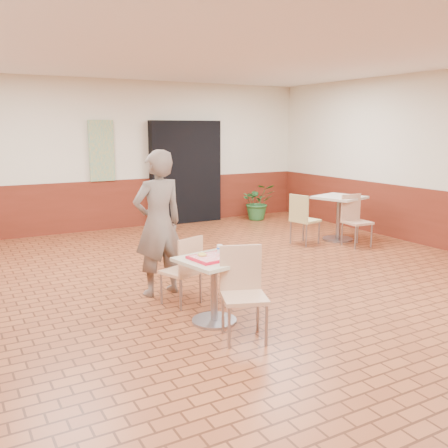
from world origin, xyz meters
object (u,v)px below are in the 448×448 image
ring_donut (202,255)px  customer (158,224)px  chair_main_front (243,288)px  chair_second_front (355,217)px  paper_cup (220,248)px  second_table (339,211)px  long_john_donut (226,254)px  serving_tray (214,257)px  main_table (214,280)px  chair_main_back (185,267)px  chair_second_left (303,217)px  potted_plant (258,202)px

ring_donut → customer: bearing=92.6°
customer → ring_donut: bearing=85.6°
chair_main_front → chair_second_front: 4.46m
paper_cup → second_table: 4.40m
long_john_donut → second_table: size_ratio=0.17×
serving_tray → paper_cup: paper_cup is taller
main_table → ring_donut: 0.30m
chair_main_front → long_john_donut: 0.47m
main_table → ring_donut: ring_donut is taller
chair_main_front → long_john_donut: (0.03, 0.40, 0.24)m
chair_main_back → main_table: bearing=74.8°
main_table → customer: customer is taller
chair_main_back → ring_donut: size_ratio=8.45×
long_john_donut → chair_second_left: chair_second_left is taller
paper_cup → main_table: bearing=-139.5°
chair_second_left → potted_plant: 2.52m
chair_main_back → potted_plant: size_ratio=1.01×
second_table → chair_second_front: 0.47m
chair_main_back → chair_second_left: size_ratio=0.92×
chair_second_left → customer: bearing=99.1°
paper_cup → chair_second_left: bearing=38.2°
main_table → customer: (-0.16, 1.15, 0.43)m
chair_main_back → ring_donut: (-0.06, -0.58, 0.29)m
chair_main_front → chair_second_front: (3.76, 2.40, -0.01)m
chair_main_front → second_table: bearing=56.8°
chair_main_front → potted_plant: 6.47m
second_table → chair_second_front: chair_second_front is taller
long_john_donut → serving_tray: bearing=147.1°
second_table → chair_second_front: (-0.05, -0.46, -0.05)m
chair_main_front → chair_second_front: size_ratio=1.01×
chair_main_back → long_john_donut: size_ratio=5.75×
chair_second_front → potted_plant: bearing=95.3°
main_table → chair_second_left: (3.08, 2.43, 0.03)m
potted_plant → customer: bearing=-136.2°
chair_second_left → long_john_donut: bearing=117.4°
chair_main_front → ring_donut: size_ratio=9.34×
main_table → chair_second_left: 3.92m
chair_main_front → paper_cup: chair_main_front is taller
long_john_donut → second_table: second_table is taller
main_table → chair_second_front: (3.83, 1.93, 0.03)m
chair_second_front → long_john_donut: bearing=-148.7°
chair_main_front → potted_plant: (3.65, 5.34, -0.10)m
long_john_donut → potted_plant: 6.13m
main_table → second_table: bearing=31.6°
serving_tray → long_john_donut: 0.13m
chair_main_front → second_table: (3.81, 2.86, 0.04)m
chair_second_front → potted_plant: chair_second_front is taller
chair_main_front → serving_tray: bearing=118.4°
ring_donut → potted_plant: size_ratio=0.12×
serving_tray → potted_plant: potted_plant is taller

